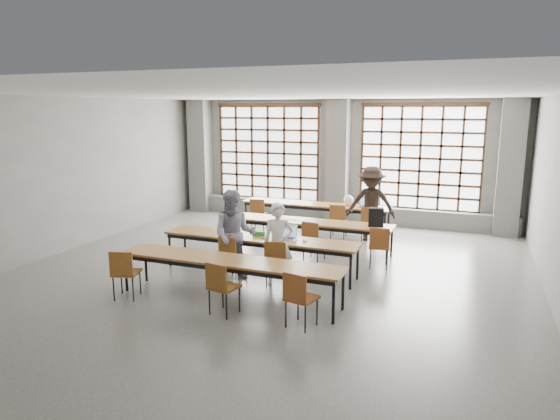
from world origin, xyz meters
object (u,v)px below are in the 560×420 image
Objects in this scene: backpack at (376,217)px; desk_row_a at (315,206)px; desk_row_b at (305,223)px; mouse at (305,241)px; desk_row_c at (260,240)px; student_female at (235,235)px; desk_row_d at (229,263)px; laptop_back at (366,204)px; chair_back_mid at (338,218)px; green_box at (259,234)px; chair_near_mid at (221,283)px; student_back at (371,204)px; chair_back_right at (370,220)px; chair_back_left at (258,211)px; student_male at (278,244)px; chair_front_right at (276,258)px; plastic_bag at (349,200)px; phone at (266,239)px; red_pouch at (126,270)px; chair_mid_centre at (313,237)px; chair_front_left at (231,253)px; chair_mid_right at (379,243)px; chair_near_left at (124,269)px; chair_mid_left at (229,229)px; chair_near_right at (299,294)px; laptop_front at (287,235)px.

desk_row_a is at bearing 122.63° from backpack.
mouse is at bearing -71.56° from desk_row_b.
student_female is (-0.30, -0.50, 0.20)m from desk_row_c.
laptop_back is at bearing 77.77° from desk_row_d.
green_box is (-0.81, -3.09, 0.24)m from chair_back_mid.
chair_back_mid is 5.37m from chair_near_mid.
student_back is at bearing 64.79° from desk_row_c.
laptop_back reaches higher than desk_row_d.
laptop_back is (-0.26, 0.74, 0.25)m from chair_back_right.
desk_row_d is at bearing -71.83° from chair_back_left.
chair_front_right is at bearing -104.04° from student_male.
desk_row_a is 1.00× the size of desk_row_b.
desk_row_c is 3.95m from plastic_bag.
mouse is 3.87m from plastic_bag.
phone is 0.65× the size of red_pouch.
phone reaches higher than desk_row_d.
desk_row_c is 2.16× the size of student_back.
chair_mid_centre and chair_front_left have the same top height.
chair_back_right is 1.00× the size of chair_mid_right.
chair_back_left is 4.32m from chair_front_right.
chair_back_mid is 2.28× the size of laptop_back.
chair_near_left is (-1.52, -5.98, -0.13)m from desk_row_a.
chair_mid_right is at bearing 25.52° from student_male.
student_female is 0.64m from phone.
student_male is at bearing -126.10° from mouse.
chair_mid_left reaches higher than mouse.
chair_mid_left is 4.40× the size of red_pouch.
chair_mid_right is (2.07, 2.66, -0.13)m from desk_row_d.
mouse is 0.75× the size of phone.
mouse reaches higher than phone.
chair_front_right is at bearing 78.59° from chair_near_mid.
plastic_bag is at bearing 87.87° from chair_mid_centre.
desk_row_d is at bearing -88.08° from student_female.
red_pouch is (-0.02, 0.08, -0.04)m from chair_near_left.
red_pouch is (-2.44, -5.95, -0.37)m from plastic_bag.
chair_near_right reaches higher than green_box.
phone is (-0.43, 0.53, 0.20)m from chair_front_right.
red_pouch is (-1.54, -5.90, -0.16)m from desk_row_a.
chair_near_left reaches higher than mouse.
desk_row_d is 2.99m from chair_mid_left.
green_box is 2.64m from backpack.
chair_mid_centre is at bearing -73.52° from desk_row_a.
green_box is (-1.65, 2.26, 0.24)m from chair_near_right.
chair_front_right is 1.00× the size of chair_near_left.
laptop_back is (0.55, 2.81, 0.25)m from chair_mid_centre.
backpack is at bearing 47.57° from red_pouch.
backpack is (2.28, 2.41, 0.39)m from chair_front_left.
desk_row_c is at bearing -41.57° from chair_mid_left.
chair_back_mid is at bearing 54.36° from student_female.
chair_near_right is at bearing -65.33° from laptop_front.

